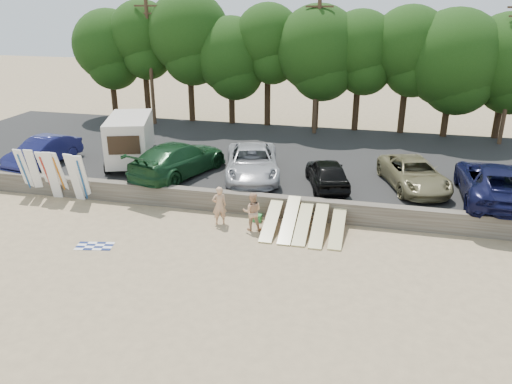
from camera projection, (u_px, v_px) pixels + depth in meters
ground at (218, 240)px, 21.04m from camera, size 120.00×120.00×0.00m
seawall at (237, 202)px, 23.58m from camera, size 44.00×0.50×1.00m
parking_lot at (270, 159)px, 30.43m from camera, size 44.00×14.50×0.70m
treeline at (307, 48)px, 34.36m from camera, size 33.72×6.54×9.43m
utility_poles at (317, 64)px, 33.13m from camera, size 25.80×0.26×9.00m
box_trailer at (130, 139)px, 27.61m from camera, size 3.49×4.79×2.76m
car_0 at (43, 151)px, 27.99m from camera, size 2.37×4.90×1.55m
car_1 at (179, 159)px, 26.30m from camera, size 4.27×6.62×1.78m
car_2 at (252, 162)px, 26.02m from camera, size 4.03×6.28×1.61m
car_3 at (327, 173)px, 24.69m from camera, size 2.85×4.57×1.45m
car_4 at (414, 174)px, 24.60m from camera, size 3.83×5.67×1.44m
car_5 at (494, 182)px, 23.00m from camera, size 3.07×6.44×1.77m
surfboard_upright_0 at (25, 172)px, 25.33m from camera, size 0.55×0.70×2.54m
surfboard_upright_1 at (35, 173)px, 25.21m from camera, size 0.52×0.61×2.56m
surfboard_upright_2 at (47, 174)px, 25.09m from camera, size 0.53×0.82×2.51m
surfboard_upright_3 at (52, 175)px, 24.82m from camera, size 0.55×0.63×2.56m
surfboard_upright_4 at (60, 175)px, 24.90m from camera, size 0.60×0.79×2.53m
surfboard_upright_5 at (74, 177)px, 24.55m from camera, size 0.56×0.67×2.55m
surfboard_upright_6 at (82, 178)px, 24.51m from camera, size 0.62×0.85×2.52m
surfboard_low_0 at (272, 219)px, 21.83m from camera, size 0.56×2.88×0.97m
surfboard_low_1 at (289, 220)px, 21.60m from camera, size 0.56×2.83×1.12m
surfboard_low_2 at (303, 222)px, 21.54m from camera, size 0.56×2.88×0.96m
surfboard_low_3 at (319, 224)px, 21.32m from camera, size 0.56×2.88×0.98m
surfboard_low_4 at (338, 226)px, 21.28m from camera, size 0.56×2.92×0.85m
beachgoer_a at (219, 206)px, 22.21m from camera, size 0.77×0.67×1.78m
beachgoer_b at (252, 212)px, 21.65m from camera, size 0.96×0.82×1.73m
cooler at (257, 218)px, 22.73m from camera, size 0.39×0.31×0.32m
gear_bag at (269, 218)px, 22.81m from camera, size 0.35×0.31×0.22m
beach_towel at (95, 246)px, 20.49m from camera, size 1.76×1.76×0.00m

